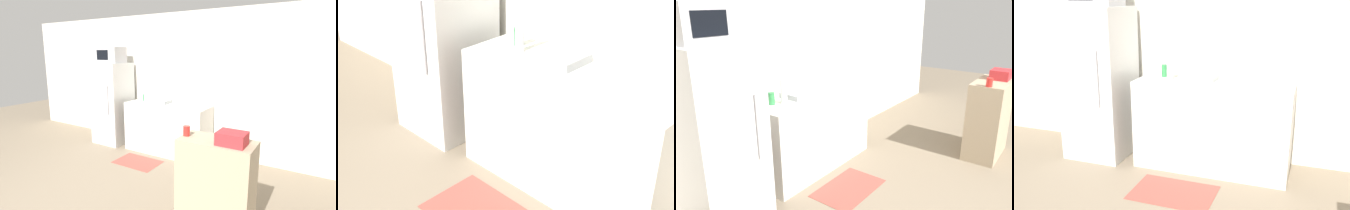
# 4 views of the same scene
# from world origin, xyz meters

# --- Properties ---
(wall_back) EXTENTS (8.00, 0.06, 2.60)m
(wall_back) POSITION_xyz_m (0.00, 2.93, 1.30)
(wall_back) COLOR silver
(wall_back) RESTS_ON ground_plane
(refrigerator) EXTENTS (0.66, 0.67, 1.66)m
(refrigerator) POSITION_xyz_m (-1.25, 2.52, 0.83)
(refrigerator) COLOR silver
(refrigerator) RESTS_ON ground_plane
(microwave) EXTENTS (0.54, 0.37, 0.32)m
(microwave) POSITION_xyz_m (-1.25, 2.52, 1.82)
(microwave) COLOR #BCBCC1
(microwave) RESTS_ON refrigerator
(counter) EXTENTS (1.59, 0.61, 0.93)m
(counter) POSITION_xyz_m (0.05, 2.58, 0.47)
(counter) COLOR silver
(counter) RESTS_ON ground_plane
(sink_basin) EXTENTS (0.36, 0.28, 0.06)m
(sink_basin) POSITION_xyz_m (-0.12, 2.61, 0.96)
(sink_basin) COLOR #9EA3A8
(sink_basin) RESTS_ON counter
(bottle_tall) EXTENTS (0.07, 0.07, 0.27)m
(bottle_tall) POSITION_xyz_m (-0.42, 2.54, 1.06)
(bottle_tall) COLOR silver
(bottle_tall) RESTS_ON counter
(bottle_short) EXTENTS (0.07, 0.07, 0.13)m
(bottle_short) POSITION_xyz_m (-0.51, 2.63, 1.00)
(bottle_short) COLOR #2D7F42
(bottle_short) RESTS_ON counter
(shelf_cabinet) EXTENTS (0.76, 0.40, 1.01)m
(shelf_cabinet) POSITION_xyz_m (1.65, 0.92, 0.50)
(shelf_cabinet) COLOR tan
(shelf_cabinet) RESTS_ON ground_plane
(basket) EXTENTS (0.27, 0.23, 0.13)m
(basket) POSITION_xyz_m (1.81, 0.87, 1.07)
(basket) COLOR red
(basket) RESTS_ON shelf_cabinet
(jar) EXTENTS (0.07, 0.07, 0.11)m
(jar) POSITION_xyz_m (1.32, 0.89, 1.06)
(jar) COLOR red
(jar) RESTS_ON shelf_cabinet
(kitchen_rug) EXTENTS (0.78, 0.51, 0.01)m
(kitchen_rug) POSITION_xyz_m (-0.14, 1.89, 0.00)
(kitchen_rug) COLOR #99473D
(kitchen_rug) RESTS_ON ground_plane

